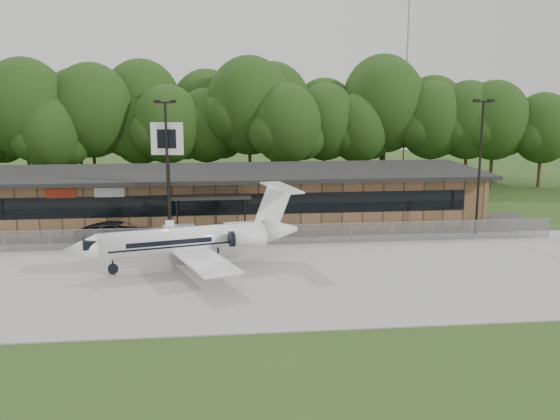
{
  "coord_description": "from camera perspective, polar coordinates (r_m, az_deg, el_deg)",
  "views": [
    {
      "loc": [
        -1.8,
        -27.82,
        11.18
      ],
      "look_at": [
        2.52,
        12.0,
        3.18
      ],
      "focal_mm": 40.0,
      "sensor_mm": 36.0,
      "label": 1
    }
  ],
  "objects": [
    {
      "name": "pole_sign",
      "position": [
        44.96,
        -10.25,
        5.29
      ],
      "size": [
        2.28,
        0.58,
        8.66
      ],
      "rotation": [
        0.0,
        0.0,
        -0.14
      ],
      "color": "black",
      "rests_on": "ground"
    },
    {
      "name": "fence",
      "position": [
        44.1,
        -3.68,
        -2.38
      ],
      "size": [
        46.0,
        0.04,
        1.52
      ],
      "color": "gray",
      "rests_on": "ground"
    },
    {
      "name": "light_pole_right",
      "position": [
        48.82,
        17.84,
        4.63
      ],
      "size": [
        1.55,
        0.3,
        10.23
      ],
      "color": "black",
      "rests_on": "ground"
    },
    {
      "name": "parking_lot",
      "position": [
        48.65,
        -3.91,
        -1.99
      ],
      "size": [
        50.0,
        9.0,
        0.06
      ],
      "primitive_type": "cube",
      "color": "#383835",
      "rests_on": "ground"
    },
    {
      "name": "apron",
      "position": [
        37.55,
        -3.18,
        -5.98
      ],
      "size": [
        64.0,
        18.0,
        0.08
      ],
      "primitive_type": "cube",
      "color": "#9E9B93",
      "rests_on": "ground"
    },
    {
      "name": "light_pole_mid",
      "position": [
        44.74,
        -10.28,
        4.43
      ],
      "size": [
        1.55,
        0.3,
        10.23
      ],
      "color": "black",
      "rests_on": "ground"
    },
    {
      "name": "suv",
      "position": [
        45.87,
        -14.48,
        -2.12
      ],
      "size": [
        6.48,
        4.26,
        1.65
      ],
      "primitive_type": "imported",
      "rotation": [
        0.0,
        0.0,
        1.3
      ],
      "color": "#2B2B2D",
      "rests_on": "ground"
    },
    {
      "name": "radio_mast",
      "position": [
        79.48,
        11.49,
        12.02
      ],
      "size": [
        0.2,
        0.2,
        25.0
      ],
      "primitive_type": "cylinder",
      "color": "gray",
      "rests_on": "ground"
    },
    {
      "name": "ground",
      "position": [
        30.03,
        -2.35,
        -10.57
      ],
      "size": [
        160.0,
        160.0,
        0.0
      ],
      "primitive_type": "plane",
      "color": "#2F4E1C",
      "rests_on": "ground"
    },
    {
      "name": "business_jet",
      "position": [
        39.01,
        -7.99,
        -2.78
      ],
      "size": [
        14.63,
        13.16,
        4.95
      ],
      "rotation": [
        0.0,
        0.0,
        0.24
      ],
      "color": "white",
      "rests_on": "ground"
    },
    {
      "name": "terminal",
      "position": [
        52.56,
        -4.14,
        1.4
      ],
      "size": [
        41.0,
        11.65,
        4.3
      ],
      "color": "#8F6447",
      "rests_on": "ground"
    },
    {
      "name": "treeline",
      "position": [
        69.94,
        -4.76,
        8.24
      ],
      "size": [
        72.0,
        12.0,
        15.0
      ],
      "primitive_type": null,
      "color": "#173912",
      "rests_on": "ground"
    }
  ]
}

